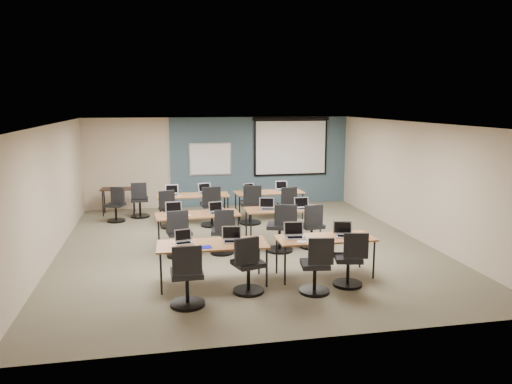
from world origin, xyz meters
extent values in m
cube|color=#6B6354|center=(0.00, 0.00, 0.00)|extent=(8.00, 9.00, 0.02)
cube|color=white|center=(0.00, 0.00, 2.70)|extent=(8.00, 9.00, 0.02)
cube|color=beige|center=(0.00, 4.50, 1.35)|extent=(8.00, 0.04, 2.70)
cube|color=beige|center=(0.00, -4.50, 1.35)|extent=(8.00, 0.04, 2.70)
cube|color=beige|center=(-4.00, 0.00, 1.35)|extent=(0.04, 9.00, 2.70)
cube|color=beige|center=(4.00, 0.00, 1.35)|extent=(0.04, 9.00, 2.70)
cube|color=#3D5977|center=(1.25, 4.47, 1.35)|extent=(5.50, 0.04, 2.70)
cube|color=#B7B9BB|center=(-0.30, 4.43, 1.45)|extent=(1.28, 0.02, 0.98)
cube|color=white|center=(-0.30, 4.42, 1.45)|extent=(1.20, 0.02, 0.90)
cube|color=black|center=(2.20, 4.41, 1.80)|extent=(2.32, 0.03, 1.82)
cube|color=white|center=(2.20, 4.40, 1.76)|extent=(2.20, 0.02, 1.62)
cylinder|color=black|center=(2.20, 4.40, 2.64)|extent=(2.40, 0.10, 0.10)
cube|color=olive|center=(-0.97, -2.17, 0.71)|extent=(1.91, 0.79, 0.03)
cylinder|color=black|center=(-1.86, -2.51, 0.35)|extent=(0.04, 0.04, 0.70)
cylinder|color=black|center=(-0.08, -2.51, 0.35)|extent=(0.04, 0.04, 0.70)
cylinder|color=black|center=(-1.86, -1.84, 0.35)|extent=(0.04, 0.04, 0.70)
cylinder|color=black|center=(-0.08, -1.84, 0.35)|extent=(0.04, 0.04, 0.70)
cube|color=#9E623C|center=(1.08, -2.16, 0.71)|extent=(1.77, 0.74, 0.03)
cylinder|color=black|center=(0.26, -2.47, 0.35)|extent=(0.04, 0.04, 0.70)
cylinder|color=black|center=(1.91, -2.47, 0.35)|extent=(0.04, 0.04, 0.70)
cylinder|color=black|center=(0.26, -1.86, 0.35)|extent=(0.04, 0.04, 0.70)
cylinder|color=black|center=(1.91, -1.86, 0.35)|extent=(0.04, 0.04, 0.70)
cube|color=#946233|center=(-1.03, 0.22, 0.71)|extent=(1.83, 0.76, 0.03)
cylinder|color=black|center=(-1.89, -0.10, 0.35)|extent=(0.04, 0.04, 0.70)
cylinder|color=black|center=(-0.18, -0.10, 0.35)|extent=(0.04, 0.04, 0.70)
cylinder|color=black|center=(-1.89, 0.54, 0.35)|extent=(0.04, 0.04, 0.70)
cylinder|color=black|center=(-0.18, 0.54, 0.35)|extent=(0.04, 0.04, 0.70)
cube|color=#A47B41|center=(0.94, 0.37, 0.71)|extent=(1.74, 0.72, 0.03)
cylinder|color=black|center=(0.13, 0.07, 0.35)|extent=(0.04, 0.04, 0.70)
cylinder|color=black|center=(1.75, 0.07, 0.35)|extent=(0.04, 0.04, 0.70)
cylinder|color=black|center=(0.13, 0.68, 0.35)|extent=(0.04, 0.04, 0.70)
cylinder|color=black|center=(1.75, 0.68, 0.35)|extent=(0.04, 0.04, 0.70)
cube|color=#945B35|center=(-0.96, 2.53, 0.71)|extent=(1.87, 0.78, 0.03)
cylinder|color=black|center=(-1.84, 2.20, 0.35)|extent=(0.04, 0.04, 0.70)
cylinder|color=black|center=(-0.09, 2.20, 0.35)|extent=(0.04, 0.04, 0.70)
cylinder|color=black|center=(-1.84, 2.86, 0.35)|extent=(0.04, 0.04, 0.70)
cylinder|color=black|center=(-0.09, 2.86, 0.35)|extent=(0.04, 0.04, 0.70)
cube|color=brown|center=(1.10, 2.59, 0.71)|extent=(1.86, 0.78, 0.03)
cylinder|color=black|center=(0.23, 2.26, 0.35)|extent=(0.04, 0.04, 0.70)
cylinder|color=black|center=(1.97, 2.26, 0.35)|extent=(0.04, 0.04, 0.70)
cylinder|color=black|center=(0.23, 2.91, 0.35)|extent=(0.04, 0.04, 0.70)
cylinder|color=black|center=(1.97, 2.91, 0.35)|extent=(0.04, 0.04, 0.70)
cube|color=silver|center=(-1.46, -2.09, 0.74)|extent=(0.30, 0.22, 0.02)
cube|color=black|center=(-1.46, -2.11, 0.75)|extent=(0.25, 0.13, 0.00)
cube|color=silver|center=(-1.46, -1.97, 0.86)|extent=(0.30, 0.06, 0.21)
cube|color=black|center=(-1.46, -1.98, 0.86)|extent=(0.26, 0.04, 0.17)
ellipsoid|color=white|center=(-1.24, -2.30, 0.74)|extent=(0.09, 0.12, 0.04)
cylinder|color=black|center=(-1.47, -3.05, 0.03)|extent=(0.55, 0.55, 0.05)
cylinder|color=black|center=(-1.47, -3.05, 0.24)|extent=(0.06, 0.06, 0.49)
cube|color=black|center=(-1.47, -3.05, 0.53)|extent=(0.49, 0.49, 0.08)
cube|color=black|center=(-1.47, -3.27, 0.81)|extent=(0.45, 0.06, 0.44)
cube|color=#B1B1B7|center=(-0.61, -2.16, 0.74)|extent=(0.34, 0.25, 0.02)
cube|color=black|center=(-0.61, -2.18, 0.75)|extent=(0.29, 0.14, 0.00)
cube|color=#B1B1B7|center=(-0.61, -2.03, 0.87)|extent=(0.34, 0.06, 0.23)
cube|color=black|center=(-0.61, -2.04, 0.87)|extent=(0.30, 0.04, 0.19)
ellipsoid|color=white|center=(-0.37, -2.36, 0.74)|extent=(0.08, 0.10, 0.03)
cylinder|color=black|center=(-0.43, -2.69, 0.03)|extent=(0.52, 0.52, 0.05)
cylinder|color=black|center=(-0.43, -2.69, 0.23)|extent=(0.06, 0.06, 0.46)
cube|color=black|center=(-0.43, -2.69, 0.50)|extent=(0.46, 0.46, 0.08)
cube|color=black|center=(-0.49, -2.89, 0.78)|extent=(0.42, 0.06, 0.44)
cube|color=silver|center=(0.54, -2.12, 0.74)|extent=(0.36, 0.26, 0.02)
cube|color=black|center=(0.54, -2.14, 0.75)|extent=(0.31, 0.15, 0.00)
cube|color=silver|center=(0.54, -1.98, 0.88)|extent=(0.36, 0.07, 0.25)
cube|color=black|center=(0.54, -1.99, 0.88)|extent=(0.32, 0.05, 0.20)
ellipsoid|color=white|center=(0.83, -2.34, 0.74)|extent=(0.09, 0.11, 0.03)
cylinder|color=black|center=(0.65, -2.92, 0.03)|extent=(0.51, 0.51, 0.05)
cylinder|color=black|center=(0.65, -2.92, 0.23)|extent=(0.06, 0.06, 0.45)
cube|color=black|center=(0.65, -2.92, 0.49)|extent=(0.45, 0.45, 0.08)
cube|color=black|center=(0.69, -3.12, 0.77)|extent=(0.41, 0.06, 0.44)
cube|color=silver|center=(1.45, -2.21, 0.74)|extent=(0.35, 0.25, 0.02)
cube|color=black|center=(1.45, -2.23, 0.75)|extent=(0.29, 0.15, 0.00)
cube|color=silver|center=(1.45, -2.07, 0.87)|extent=(0.35, 0.06, 0.24)
cube|color=black|center=(1.45, -2.08, 0.87)|extent=(0.30, 0.05, 0.20)
ellipsoid|color=white|center=(1.71, -2.37, 0.74)|extent=(0.08, 0.10, 0.03)
cylinder|color=black|center=(1.32, -2.71, 0.03)|extent=(0.51, 0.51, 0.05)
cylinder|color=black|center=(1.32, -2.71, 0.23)|extent=(0.06, 0.06, 0.45)
cube|color=black|center=(1.32, -2.71, 0.49)|extent=(0.45, 0.45, 0.08)
cube|color=black|center=(1.37, -2.91, 0.77)|extent=(0.41, 0.06, 0.44)
cube|color=#A0A0AC|center=(-1.55, 0.19, 0.74)|extent=(0.36, 0.26, 0.02)
cube|color=black|center=(-1.55, 0.17, 0.75)|extent=(0.31, 0.15, 0.00)
cube|color=#A0A0AC|center=(-1.55, 0.33, 0.88)|extent=(0.36, 0.07, 0.25)
cube|color=black|center=(-1.55, 0.32, 0.88)|extent=(0.32, 0.05, 0.20)
ellipsoid|color=white|center=(-1.22, 0.05, 0.74)|extent=(0.07, 0.10, 0.03)
cylinder|color=black|center=(-1.47, -0.46, 0.03)|extent=(0.53, 0.53, 0.05)
cylinder|color=black|center=(-1.47, -0.46, 0.24)|extent=(0.06, 0.06, 0.47)
cube|color=black|center=(-1.47, -0.46, 0.51)|extent=(0.47, 0.47, 0.08)
cube|color=black|center=(-1.50, -0.68, 0.79)|extent=(0.43, 0.06, 0.44)
cube|color=silver|center=(-0.62, 0.17, 0.74)|extent=(0.32, 0.23, 0.02)
cube|color=black|center=(-0.62, 0.15, 0.75)|extent=(0.27, 0.14, 0.00)
cube|color=silver|center=(-0.62, 0.30, 0.86)|extent=(0.32, 0.06, 0.22)
cube|color=black|center=(-0.62, 0.29, 0.86)|extent=(0.28, 0.04, 0.18)
ellipsoid|color=white|center=(-0.43, 0.15, 0.74)|extent=(0.07, 0.10, 0.04)
cylinder|color=black|center=(-0.59, -0.44, 0.03)|extent=(0.50, 0.50, 0.05)
cylinder|color=black|center=(-0.59, -0.44, 0.22)|extent=(0.06, 0.06, 0.44)
cube|color=black|center=(-0.59, -0.44, 0.48)|extent=(0.44, 0.44, 0.08)
cube|color=black|center=(-0.56, -0.64, 0.76)|extent=(0.40, 0.06, 0.44)
cube|color=silver|center=(0.57, 0.32, 0.74)|extent=(0.34, 0.25, 0.02)
cube|color=black|center=(0.57, 0.30, 0.75)|extent=(0.29, 0.14, 0.00)
cube|color=silver|center=(0.57, 0.46, 0.87)|extent=(0.34, 0.06, 0.23)
cube|color=black|center=(0.57, 0.45, 0.87)|extent=(0.30, 0.04, 0.19)
ellipsoid|color=white|center=(0.84, 0.09, 0.74)|extent=(0.08, 0.11, 0.03)
cylinder|color=black|center=(0.64, -0.50, 0.03)|extent=(0.58, 0.58, 0.05)
cylinder|color=black|center=(0.64, -0.50, 0.26)|extent=(0.06, 0.06, 0.51)
cube|color=black|center=(0.64, -0.50, 0.55)|extent=(0.51, 0.51, 0.08)
cube|color=black|center=(0.72, -0.72, 0.83)|extent=(0.47, 0.06, 0.44)
cube|color=#A6A6A8|center=(1.37, 0.22, 0.74)|extent=(0.34, 0.25, 0.02)
cube|color=black|center=(1.37, 0.20, 0.75)|extent=(0.29, 0.14, 0.00)
cube|color=#A6A6A8|center=(1.37, 0.36, 0.87)|extent=(0.34, 0.06, 0.24)
cube|color=black|center=(1.37, 0.35, 0.87)|extent=(0.30, 0.04, 0.19)
ellipsoid|color=white|center=(1.70, 0.15, 0.74)|extent=(0.07, 0.10, 0.03)
cylinder|color=black|center=(1.40, -0.38, 0.03)|extent=(0.51, 0.51, 0.05)
cylinder|color=black|center=(1.40, -0.38, 0.23)|extent=(0.06, 0.06, 0.45)
cube|color=black|center=(1.40, -0.38, 0.49)|extent=(0.45, 0.45, 0.08)
cube|color=black|center=(1.37, -0.58, 0.77)|extent=(0.41, 0.06, 0.44)
cube|color=#AFAFB4|center=(-1.51, 2.60, 0.74)|extent=(0.34, 0.25, 0.02)
cube|color=black|center=(-1.51, 2.58, 0.75)|extent=(0.29, 0.14, 0.00)
cube|color=#AFAFB4|center=(-1.51, 2.74, 0.87)|extent=(0.34, 0.06, 0.24)
cube|color=black|center=(-1.51, 2.73, 0.87)|extent=(0.30, 0.04, 0.19)
ellipsoid|color=white|center=(-1.32, 2.45, 0.74)|extent=(0.06, 0.09, 0.03)
cylinder|color=black|center=(-1.59, 2.01, 0.03)|extent=(0.51, 0.51, 0.05)
cylinder|color=black|center=(-1.59, 2.01, 0.22)|extent=(0.06, 0.06, 0.45)
cube|color=black|center=(-1.59, 2.01, 0.49)|extent=(0.45, 0.45, 0.08)
cube|color=black|center=(-1.67, 1.83, 0.77)|extent=(0.41, 0.06, 0.44)
cube|color=silver|center=(-0.64, 2.68, 0.74)|extent=(0.35, 0.25, 0.02)
cube|color=black|center=(-0.64, 2.66, 0.75)|extent=(0.29, 0.15, 0.00)
cube|color=silver|center=(-0.64, 2.81, 0.87)|extent=(0.35, 0.06, 0.24)
cube|color=black|center=(-0.64, 2.80, 0.87)|extent=(0.30, 0.05, 0.20)
ellipsoid|color=white|center=(-0.38, 2.44, 0.74)|extent=(0.08, 0.11, 0.03)
cylinder|color=black|center=(-0.54, 1.99, 0.03)|extent=(0.58, 0.58, 0.05)
cylinder|color=black|center=(-0.54, 1.99, 0.26)|extent=(0.06, 0.06, 0.51)
cube|color=black|center=(-0.54, 1.99, 0.55)|extent=(0.51, 0.51, 0.08)
cube|color=black|center=(-0.56, 1.75, 0.83)|extent=(0.47, 0.06, 0.44)
cube|color=#B7B7B7|center=(0.56, 2.57, 0.74)|extent=(0.31, 0.22, 0.02)
cube|color=black|center=(0.56, 2.55, 0.75)|extent=(0.26, 0.13, 0.00)
cube|color=#B7B7B7|center=(0.56, 2.69, 0.86)|extent=(0.31, 0.06, 0.21)
cube|color=black|center=(0.56, 2.68, 0.86)|extent=(0.27, 0.04, 0.17)
ellipsoid|color=white|center=(0.77, 2.58, 0.74)|extent=(0.08, 0.11, 0.04)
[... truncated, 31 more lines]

